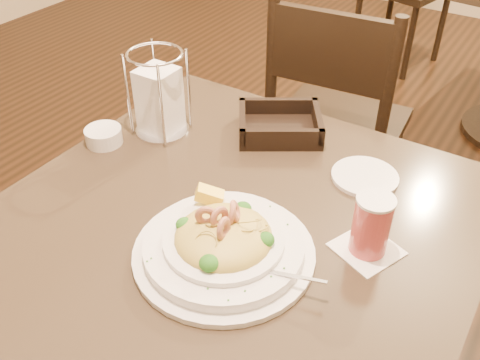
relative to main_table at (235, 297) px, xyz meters
The scene contains 8 objects.
main_table is the anchor object (origin of this frame).
dining_chair_near 0.83m from the main_table, 99.39° to the left, with size 0.46×0.46×0.93m.
pasta_bowl 0.28m from the main_table, 67.63° to the right, with size 0.36×0.33×0.10m.
drink_glass 0.39m from the main_table, 12.86° to the left, with size 0.14×0.14×0.12m.
bread_basket 0.41m from the main_table, 103.69° to the left, with size 0.25×0.24×0.05m.
napkin_caddy 0.48m from the main_table, 151.67° to the left, with size 0.13×0.13×0.20m.
side_plate 0.39m from the main_table, 57.45° to the left, with size 0.14×0.14×0.01m, color white.
butter_ramekin 0.48m from the main_table, behind, with size 0.09×0.09×0.04m, color white.
Camera 1 is at (0.43, -0.65, 1.43)m, focal length 40.00 mm.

